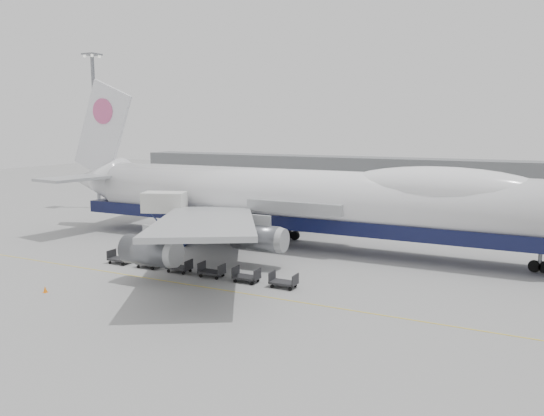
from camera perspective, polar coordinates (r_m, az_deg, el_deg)
The scene contains 13 objects.
ground at distance 50.98m, azimuth -2.67°, elevation -6.83°, with size 260.00×260.00×0.00m, color gray.
apron_line at distance 46.04m, azimuth -6.32°, elevation -8.60°, with size 60.00×0.15×0.01m, color gold.
hangar at distance 118.32m, azimuth 9.58°, elevation 3.72°, with size 110.00×8.00×7.00m, color slate.
floodlight_mast at distance 93.87m, azimuth -18.47°, elevation 8.68°, with size 2.40×2.40×25.43m.
airliner at distance 60.16m, azimuth 3.37°, elevation 1.04°, with size 67.00×55.30×19.98m.
catering_truck at distance 63.03m, azimuth -11.45°, elevation -0.76°, with size 5.80×4.83×6.16m.
traffic_cone at distance 48.52m, azimuth -23.22°, elevation -8.06°, with size 0.37×0.37×0.54m.
dolly_0 at distance 55.81m, azimuth -16.04°, elevation -5.23°, with size 2.30×1.35×1.30m.
dolly_1 at distance 53.47m, azimuth -13.13°, elevation -5.73°, with size 2.30×1.35×1.30m.
dolly_2 at distance 51.29m, azimuth -9.95°, elevation -6.25°, with size 2.30×1.35×1.30m.
dolly_3 at distance 49.29m, azimuth -6.50°, elevation -6.79°, with size 2.30×1.35×1.30m.
dolly_4 at distance 47.48m, azimuth -2.77°, elevation -7.35°, with size 2.30×1.35×1.30m.
dolly_5 at distance 45.88m, azimuth 1.26°, elevation -7.92°, with size 2.30×1.35×1.30m.
Camera 1 is at (23.82, -42.93, 13.74)m, focal length 35.00 mm.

